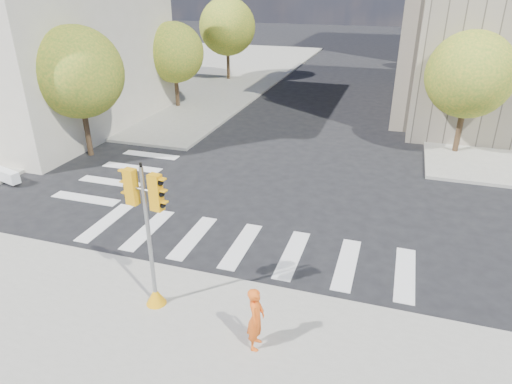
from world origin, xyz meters
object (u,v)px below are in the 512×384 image
lamp_near (474,53)px  lamp_far (456,28)px  traffic_signal (150,249)px  photographer (256,319)px

lamp_near → lamp_far: (0.00, 14.00, 0.00)m
lamp_near → traffic_signal: lamp_near is taller
traffic_signal → photographer: traffic_signal is taller
lamp_far → photographer: size_ratio=4.83×
traffic_signal → photographer: bearing=-3.8°
lamp_near → photographer: 21.65m
lamp_far → traffic_signal: lamp_far is taller
lamp_far → traffic_signal: (-9.26, -33.76, -2.67)m
lamp_far → traffic_signal: bearing=-105.3°
photographer → lamp_far: bearing=-15.3°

